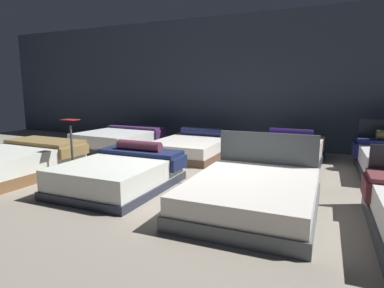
# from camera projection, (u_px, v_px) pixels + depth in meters

# --- Properties ---
(ground_plane) EXTENTS (18.00, 18.00, 0.02)m
(ground_plane) POSITION_uv_depth(u_px,v_px,m) (204.00, 182.00, 5.64)
(ground_plane) COLOR gray
(showroom_back_wall) EXTENTS (18.00, 0.06, 3.50)m
(showroom_back_wall) POSITION_uv_depth(u_px,v_px,m) (258.00, 82.00, 8.53)
(showroom_back_wall) COLOR #333D4C
(showroom_back_wall) RESTS_ON ground_plane
(bed_0) EXTENTS (1.61, 1.97, 0.57)m
(bed_0) POSITION_uv_depth(u_px,v_px,m) (21.00, 161.00, 6.04)
(bed_0) COLOR brown
(bed_0) RESTS_ON ground_plane
(bed_1) EXTENTS (1.59, 1.96, 0.68)m
(bed_1) POSITION_uv_depth(u_px,v_px,m) (120.00, 173.00, 5.24)
(bed_1) COLOR #262938
(bed_1) RESTS_ON ground_plane
(bed_2) EXTENTS (1.70, 2.19, 0.90)m
(bed_2) POSITION_uv_depth(u_px,v_px,m) (252.00, 194.00, 4.29)
(bed_2) COLOR #545B5E
(bed_2) RESTS_ON ground_plane
(bed_4) EXTENTS (1.74, 2.13, 0.54)m
(bed_4) POSITION_uv_depth(u_px,v_px,m) (120.00, 140.00, 8.52)
(bed_4) COLOR #283132
(bed_4) RESTS_ON ground_plane
(bed_5) EXTENTS (1.57, 2.03, 0.60)m
(bed_5) POSITION_uv_depth(u_px,v_px,m) (190.00, 148.00, 7.66)
(bed_5) COLOR brown
(bed_5) RESTS_ON ground_plane
(bed_6) EXTENTS (1.50, 2.17, 0.69)m
(bed_6) POSITION_uv_depth(u_px,v_px,m) (284.00, 153.00, 6.78)
(bed_6) COLOR #262C39
(bed_6) RESTS_ON ground_plane
(price_sign) EXTENTS (0.28, 0.24, 1.06)m
(price_sign) POSITION_uv_depth(u_px,v_px,m) (72.00, 156.00, 5.69)
(price_sign) COLOR #3F3F44
(price_sign) RESTS_ON ground_plane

